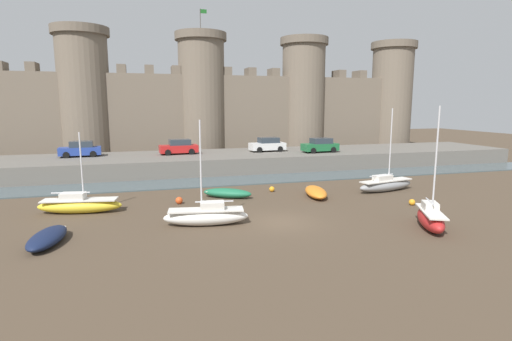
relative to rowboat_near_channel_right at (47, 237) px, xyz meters
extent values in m
plane|color=#4C3D2D|center=(12.91, 0.39, -0.37)|extent=(160.00, 160.00, 0.00)
cube|color=#47565B|center=(12.91, 14.17, -0.32)|extent=(80.00, 4.50, 0.10)
cube|color=#666059|center=(12.91, 21.42, 0.51)|extent=(70.60, 10.00, 1.76)
cube|color=#706354|center=(12.91, 32.46, 5.13)|extent=(58.60, 2.80, 10.99)
cylinder|color=#706354|center=(-1.73, 32.46, 7.35)|extent=(6.05, 6.05, 15.44)
cylinder|color=#675B4D|center=(-1.73, 32.46, 15.57)|extent=(6.77, 6.77, 1.00)
cylinder|color=#706354|center=(12.91, 32.46, 7.35)|extent=(6.05, 6.05, 15.44)
cylinder|color=#675B4D|center=(12.91, 32.46, 15.57)|extent=(6.77, 6.77, 1.00)
cylinder|color=#4C4742|center=(12.91, 32.46, 17.57)|extent=(0.10, 0.10, 3.00)
cube|color=#19591E|center=(13.36, 32.46, 18.77)|extent=(0.80, 0.04, 0.50)
cylinder|color=#706354|center=(27.56, 32.46, 7.35)|extent=(6.05, 6.05, 15.44)
cylinder|color=#675B4D|center=(27.56, 32.46, 15.57)|extent=(6.77, 6.77, 1.00)
cylinder|color=#706354|center=(42.21, 32.46, 7.35)|extent=(6.05, 6.05, 15.44)
cylinder|color=#675B4D|center=(42.21, 32.46, 15.57)|extent=(6.77, 6.77, 1.00)
cube|color=#6A5E4F|center=(-10.67, 32.46, 11.17)|extent=(1.10, 2.52, 1.10)
cube|color=#6A5E4F|center=(-7.30, 32.46, 11.17)|extent=(1.10, 2.52, 1.10)
cube|color=#6A5E4F|center=(2.81, 32.46, 11.17)|extent=(1.10, 2.52, 1.10)
cube|color=#6A5E4F|center=(6.18, 32.46, 11.17)|extent=(1.10, 2.52, 1.10)
cube|color=#6A5E4F|center=(9.54, 32.46, 11.17)|extent=(1.10, 2.52, 1.10)
cube|color=#6A5E4F|center=(16.28, 32.46, 11.17)|extent=(1.10, 2.52, 1.10)
cube|color=#6A5E4F|center=(19.65, 32.46, 11.17)|extent=(1.10, 2.52, 1.10)
cube|color=#6A5E4F|center=(23.02, 32.46, 11.17)|extent=(1.10, 2.52, 1.10)
cube|color=#6A5E4F|center=(33.13, 32.46, 11.17)|extent=(1.10, 2.52, 1.10)
cube|color=#6A5E4F|center=(36.50, 32.46, 11.17)|extent=(1.10, 2.52, 1.10)
ellipsoid|color=#141E3D|center=(0.00, 0.00, -0.02)|extent=(2.05, 4.02, 0.71)
ellipsoid|color=navy|center=(0.00, 0.00, 0.04)|extent=(1.62, 3.29, 0.39)
cube|color=beige|center=(-0.05, -0.29, 0.08)|extent=(1.27, 0.39, 0.06)
cube|color=beige|center=(0.23, 1.48, 0.06)|extent=(0.84, 0.40, 0.08)
ellipsoid|color=gray|center=(24.32, 6.45, 0.10)|extent=(5.71, 2.39, 0.94)
cube|color=silver|center=(24.32, 6.45, 0.53)|extent=(5.02, 2.06, 0.08)
cube|color=silver|center=(23.91, 6.36, 0.79)|extent=(1.70, 1.14, 0.44)
cylinder|color=silver|center=(24.60, 6.50, 3.52)|extent=(0.10, 0.10, 5.91)
cylinder|color=silver|center=(23.78, 6.34, 1.02)|extent=(2.47, 0.58, 0.08)
ellipsoid|color=orange|center=(17.83, 6.15, 0.00)|extent=(2.30, 4.14, 0.75)
ellipsoid|color=gold|center=(17.83, 6.15, 0.06)|extent=(1.83, 3.38, 0.41)
cube|color=beige|center=(17.77, 5.86, 0.10)|extent=(1.30, 0.47, 0.06)
cube|color=beige|center=(18.16, 7.64, 0.08)|extent=(0.87, 0.45, 0.08)
ellipsoid|color=red|center=(20.82, -3.21, 0.17)|extent=(2.81, 4.14, 1.08)
cube|color=silver|center=(20.82, -3.21, 0.67)|extent=(2.44, 3.63, 0.08)
cube|color=silver|center=(20.95, -2.94, 0.93)|extent=(1.18, 1.35, 0.44)
cylinder|color=silver|center=(20.74, -3.40, 3.71)|extent=(0.10, 0.10, 6.00)
cylinder|color=silver|center=(21.00, -2.85, 1.16)|extent=(0.86, 1.67, 0.08)
ellipsoid|color=yellow|center=(0.76, 6.09, 0.10)|extent=(5.58, 2.27, 0.94)
cube|color=silver|center=(0.76, 6.09, 0.53)|extent=(4.90, 1.96, 0.08)
cube|color=silver|center=(0.36, 6.16, 0.79)|extent=(1.65, 1.14, 0.44)
cylinder|color=silver|center=(1.02, 6.04, 2.79)|extent=(0.10, 0.10, 4.44)
cylinder|color=silver|center=(0.22, 6.18, 1.02)|extent=(2.42, 0.49, 0.08)
ellipsoid|color=#1E6B47|center=(11.09, 7.69, 0.00)|extent=(3.92, 2.93, 0.74)
ellipsoid|color=#339266|center=(11.09, 7.69, 0.06)|extent=(3.19, 2.36, 0.41)
cube|color=beige|center=(11.34, 7.54, 0.10)|extent=(0.67, 0.97, 0.06)
cube|color=beige|center=(9.79, 8.43, 0.08)|extent=(0.56, 0.70, 0.08)
ellipsoid|color=silver|center=(8.41, 1.08, 0.12)|extent=(5.19, 2.14, 0.98)
cube|color=silver|center=(8.41, 1.08, 0.57)|extent=(4.57, 1.85, 0.08)
cube|color=silver|center=(8.78, 1.02, 0.83)|extent=(1.53, 1.10, 0.44)
cylinder|color=silver|center=(8.16, 1.12, 3.26)|extent=(0.10, 0.10, 5.30)
cylinder|color=silver|center=(8.90, 1.00, 1.06)|extent=(2.25, 0.43, 0.08)
sphere|color=#E04C1E|center=(7.31, 6.73, -0.11)|extent=(0.52, 0.52, 0.52)
sphere|color=orange|center=(23.35, 1.76, -0.14)|extent=(0.45, 0.45, 0.45)
sphere|color=orange|center=(15.08, 8.80, -0.14)|extent=(0.45, 0.45, 0.45)
cube|color=silver|center=(18.88, 22.09, 2.00)|extent=(4.20, 1.96, 0.80)
cube|color=#2D3842|center=(19.03, 22.10, 2.70)|extent=(2.35, 1.64, 0.64)
cylinder|color=black|center=(17.66, 21.16, 1.72)|extent=(0.65, 0.22, 0.64)
cylinder|color=black|center=(17.55, 22.85, 1.72)|extent=(0.65, 0.22, 0.64)
cylinder|color=black|center=(20.20, 21.32, 1.72)|extent=(0.65, 0.22, 0.64)
cylinder|color=black|center=(20.09, 23.02, 1.72)|extent=(0.65, 0.22, 0.64)
cube|color=red|center=(8.72, 22.26, 2.00)|extent=(4.20, 1.96, 0.80)
cube|color=#2D3842|center=(8.87, 22.27, 2.70)|extent=(2.35, 1.64, 0.64)
cylinder|color=black|center=(7.51, 21.33, 1.72)|extent=(0.65, 0.22, 0.64)
cylinder|color=black|center=(7.40, 23.02, 1.72)|extent=(0.65, 0.22, 0.64)
cylinder|color=black|center=(10.05, 21.49, 1.72)|extent=(0.65, 0.22, 0.64)
cylinder|color=black|center=(9.94, 23.19, 1.72)|extent=(0.65, 0.22, 0.64)
cube|color=#1E6638|center=(24.39, 19.63, 2.00)|extent=(4.20, 1.96, 0.80)
cube|color=#2D3842|center=(24.54, 19.64, 2.70)|extent=(2.35, 1.64, 0.64)
cylinder|color=black|center=(23.18, 18.70, 1.72)|extent=(0.65, 0.22, 0.64)
cylinder|color=black|center=(23.07, 20.39, 1.72)|extent=(0.65, 0.22, 0.64)
cylinder|color=black|center=(25.72, 18.86, 1.72)|extent=(0.65, 0.22, 0.64)
cylinder|color=black|center=(25.61, 20.56, 1.72)|extent=(0.65, 0.22, 0.64)
cube|color=#263F99|center=(-1.36, 22.89, 2.00)|extent=(4.20, 1.96, 0.80)
cube|color=#2D3842|center=(-1.21, 22.90, 2.70)|extent=(2.35, 1.64, 0.64)
cylinder|color=black|center=(-2.57, 21.96, 1.72)|extent=(0.65, 0.22, 0.64)
cylinder|color=black|center=(-2.68, 23.66, 1.72)|extent=(0.65, 0.22, 0.64)
cylinder|color=black|center=(-0.03, 22.13, 1.72)|extent=(0.65, 0.22, 0.64)
cylinder|color=black|center=(-0.14, 23.82, 1.72)|extent=(0.65, 0.22, 0.64)
camera|label=1|loc=(4.94, -21.92, 6.75)|focal=28.00mm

